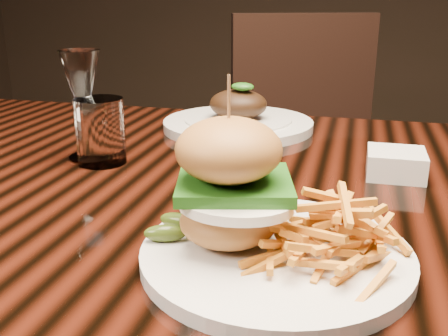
% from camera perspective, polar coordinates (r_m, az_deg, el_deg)
% --- Properties ---
extents(dining_table, '(1.60, 0.90, 0.75)m').
position_cam_1_polar(dining_table, '(0.78, 4.29, -6.91)').
color(dining_table, black).
rests_on(dining_table, ground).
extents(burger_plate, '(0.27, 0.27, 0.19)m').
position_cam_1_polar(burger_plate, '(0.52, 5.18, -5.34)').
color(burger_plate, silver).
rests_on(burger_plate, dining_table).
extents(ramekin, '(0.10, 0.10, 0.04)m').
position_cam_1_polar(ramekin, '(0.82, 18.19, 0.47)').
color(ramekin, silver).
rests_on(ramekin, dining_table).
extents(wine_glass, '(0.06, 0.06, 0.18)m').
position_cam_1_polar(wine_glass, '(0.87, -15.28, 9.21)').
color(wine_glass, white).
rests_on(wine_glass, dining_table).
extents(water_tumbler, '(0.08, 0.08, 0.10)m').
position_cam_1_polar(water_tumbler, '(0.85, -13.30, 3.91)').
color(water_tumbler, white).
rests_on(water_tumbler, dining_table).
extents(far_dish, '(0.30, 0.30, 0.10)m').
position_cam_1_polar(far_dish, '(1.05, 1.55, 5.23)').
color(far_dish, silver).
rests_on(far_dish, dining_table).
extents(chair_far, '(0.60, 0.60, 0.95)m').
position_cam_1_polar(chair_far, '(1.66, 9.31, 1.77)').
color(chair_far, black).
rests_on(chair_far, ground).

